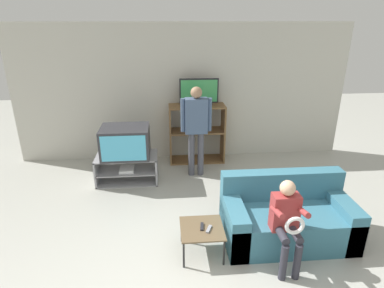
{
  "coord_description": "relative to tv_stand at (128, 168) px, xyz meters",
  "views": [
    {
      "loc": [
        -0.35,
        -2.42,
        2.65
      ],
      "look_at": [
        0.03,
        2.01,
        0.9
      ],
      "focal_mm": 30.0,
      "sensor_mm": 36.0,
      "label": 1
    }
  ],
  "objects": [
    {
      "name": "wall_back",
      "position": [
        1.04,
        1.03,
        1.07
      ],
      "size": [
        6.4,
        0.06,
        2.6
      ],
      "color": "beige",
      "rests_on": "ground_plane"
    },
    {
      "name": "remote_control_black",
      "position": [
        1.07,
        -1.95,
        0.14
      ],
      "size": [
        0.05,
        0.15,
        0.02
      ],
      "primitive_type": "cube",
      "rotation": [
        0.0,
        0.0,
        -0.13
      ],
      "color": "#232328",
      "rests_on": "snack_table"
    },
    {
      "name": "person_standing_adult",
      "position": [
        1.2,
        0.13,
        0.74
      ],
      "size": [
        0.53,
        0.2,
        1.6
      ],
      "color": "#4C4C56",
      "rests_on": "ground_plane"
    },
    {
      "name": "media_shelf",
      "position": [
        1.28,
        0.75,
        0.35
      ],
      "size": [
        1.06,
        0.43,
        1.13
      ],
      "color": "brown",
      "rests_on": "ground_plane"
    },
    {
      "name": "couch",
      "position": [
        2.17,
        -1.76,
        0.06
      ],
      "size": [
        1.59,
        0.83,
        0.81
      ],
      "color": "teal",
      "rests_on": "ground_plane"
    },
    {
      "name": "person_seated_child",
      "position": [
        1.97,
        -2.23,
        0.38
      ],
      "size": [
        0.33,
        0.43,
        1.04
      ],
      "color": "#2D2D38",
      "rests_on": "ground_plane"
    },
    {
      "name": "television_main",
      "position": [
        0.0,
        0.0,
        0.49
      ],
      "size": [
        0.79,
        0.62,
        0.51
      ],
      "color": "#2D2D33",
      "rests_on": "tv_stand"
    },
    {
      "name": "television_flat",
      "position": [
        1.32,
        0.77,
        1.13
      ],
      "size": [
        0.73,
        0.2,
        0.5
      ],
      "color": "black",
      "rests_on": "media_shelf"
    },
    {
      "name": "tv_stand",
      "position": [
        0.0,
        0.0,
        0.0
      ],
      "size": [
        1.04,
        0.56,
        0.47
      ],
      "color": "#939399",
      "rests_on": "ground_plane"
    },
    {
      "name": "snack_table",
      "position": [
        1.07,
        -1.96,
        0.09
      ],
      "size": [
        0.51,
        0.51,
        0.36
      ],
      "color": "brown",
      "rests_on": "ground_plane"
    },
    {
      "name": "remote_control_white",
      "position": [
        1.15,
        -2.01,
        0.14
      ],
      "size": [
        0.09,
        0.15,
        0.02
      ],
      "primitive_type": "cube",
      "rotation": [
        0.0,
        0.0,
        -0.41
      ],
      "color": "gray",
      "rests_on": "snack_table"
    }
  ]
}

